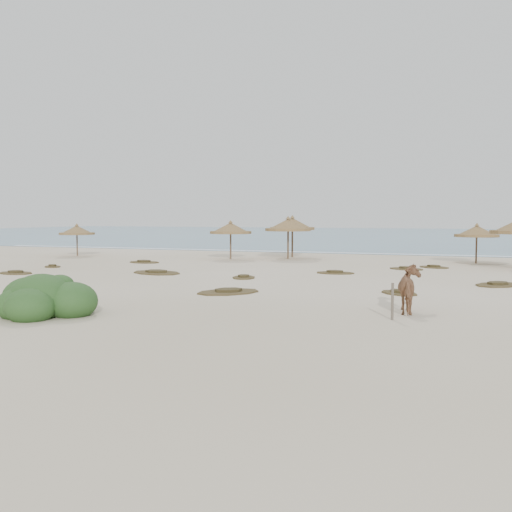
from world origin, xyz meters
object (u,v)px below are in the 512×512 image
object	(u,v)px
palapa_0	(77,231)
bush	(43,299)
palapa_1	(231,229)
horse	(411,289)

from	to	relation	value
palapa_0	bush	world-z (taller)	palapa_0
palapa_1	horse	distance (m)	23.33
palapa_0	bush	size ratio (longest dim) A/B	0.89
palapa_0	palapa_1	size ratio (longest dim) A/B	0.76
palapa_1	horse	world-z (taller)	palapa_1
horse	bush	size ratio (longest dim) A/B	0.54
palapa_1	horse	size ratio (longest dim) A/B	2.18
horse	palapa_0	bearing A→B (deg)	-45.55
horse	bush	xyz separation A→B (m)	(-10.49, -4.32, -0.26)
palapa_0	bush	bearing A→B (deg)	-54.43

